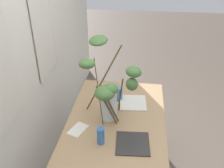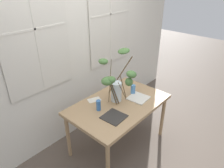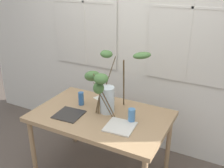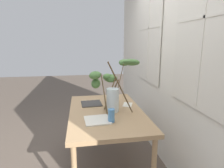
{
  "view_description": "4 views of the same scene",
  "coord_description": "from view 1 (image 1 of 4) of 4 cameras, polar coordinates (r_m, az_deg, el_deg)",
  "views": [
    {
      "loc": [
        -1.76,
        -0.18,
        2.17
      ],
      "look_at": [
        0.05,
        0.05,
        1.1
      ],
      "focal_mm": 40.01,
      "sensor_mm": 36.0,
      "label": 1
    },
    {
      "loc": [
        -1.86,
        -1.54,
        2.35
      ],
      "look_at": [
        0.01,
        0.13,
        1.01
      ],
      "focal_mm": 33.5,
      "sensor_mm": 36.0,
      "label": 2
    },
    {
      "loc": [
        1.18,
        -2.02,
        2.07
      ],
      "look_at": [
        0.06,
        0.12,
        1.06
      ],
      "focal_mm": 41.78,
      "sensor_mm": 36.0,
      "label": 3
    },
    {
      "loc": [
        2.13,
        -0.29,
        1.57
      ],
      "look_at": [
        0.03,
        0.07,
        1.09
      ],
      "focal_mm": 30.17,
      "sensor_mm": 36.0,
      "label": 4
    }
  ],
  "objects": [
    {
      "name": "napkin_folded",
      "position": [
        2.18,
        -7.79,
        -10.26
      ],
      "size": [
        0.21,
        0.17,
        0.0
      ],
      "primitive_type": "cube",
      "rotation": [
        0.0,
        0.0,
        -0.38
      ],
      "color": "silver",
      "rests_on": "dining_table"
    },
    {
      "name": "plate_square_right",
      "position": [
        2.47,
        4.72,
        -4.28
      ],
      "size": [
        0.28,
        0.28,
        0.01
      ],
      "primitive_type": "cube",
      "rotation": [
        0.0,
        0.0,
        0.07
      ],
      "color": "silver",
      "rests_on": "dining_table"
    },
    {
      "name": "back_wall_with_windows",
      "position": [
        2.13,
        -21.37,
        9.22
      ],
      "size": [
        4.72,
        0.14,
        2.92
      ],
      "color": "silver",
      "rests_on": "ground"
    },
    {
      "name": "drinking_glass_blue_left",
      "position": [
        2.0,
        -2.6,
        -11.74
      ],
      "size": [
        0.06,
        0.06,
        0.15
      ],
      "primitive_type": "cylinder",
      "color": "#386BAD",
      "rests_on": "dining_table"
    },
    {
      "name": "drinking_glass_blue_right",
      "position": [
        2.49,
        1.63,
        -2.18
      ],
      "size": [
        0.07,
        0.07,
        0.14
      ],
      "primitive_type": "cylinder",
      "color": "#4C84BC",
      "rests_on": "dining_table"
    },
    {
      "name": "vase_with_branches",
      "position": [
        2.12,
        -0.63,
        -1.11
      ],
      "size": [
        0.68,
        0.54,
        0.67
      ],
      "color": "silver",
      "rests_on": "dining_table"
    },
    {
      "name": "plate_square_left",
      "position": [
        2.04,
        4.74,
        -13.36
      ],
      "size": [
        0.28,
        0.28,
        0.01
      ],
      "primitive_type": "cube",
      "rotation": [
        0.0,
        0.0,
        0.06
      ],
      "color": "#2D2B28",
      "rests_on": "dining_table"
    },
    {
      "name": "dining_table",
      "position": [
        2.3,
        0.97,
        -9.57
      ],
      "size": [
        1.38,
        0.87,
        0.76
      ],
      "color": "tan",
      "rests_on": "ground"
    }
  ]
}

